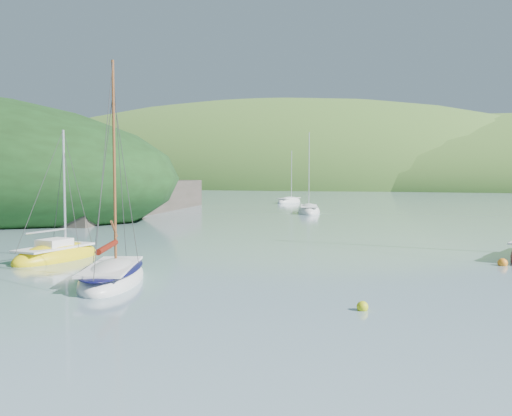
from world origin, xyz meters
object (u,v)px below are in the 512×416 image
(distant_sloop_c, at_px, (289,202))
(distant_sloop_a, at_px, (309,212))
(sailboat_yellow, at_px, (56,256))
(daysailer_white, at_px, (112,277))

(distant_sloop_c, bearing_deg, distant_sloop_a, -55.20)
(sailboat_yellow, xyz_separation_m, distant_sloop_c, (-5.25, 57.42, -0.02))
(daysailer_white, xyz_separation_m, distant_sloop_a, (-3.15, 42.05, -0.05))
(sailboat_yellow, distance_m, distant_sloop_a, 38.00)
(distant_sloop_c, bearing_deg, daysailer_white, -68.00)
(sailboat_yellow, bearing_deg, distant_sloop_c, 99.36)
(sailboat_yellow, height_order, distant_sloop_a, distant_sloop_a)
(distant_sloop_a, bearing_deg, daysailer_white, -102.11)
(sailboat_yellow, xyz_separation_m, distant_sloop_a, (3.27, 37.86, -0.00))
(daysailer_white, bearing_deg, distant_sloop_c, 77.75)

